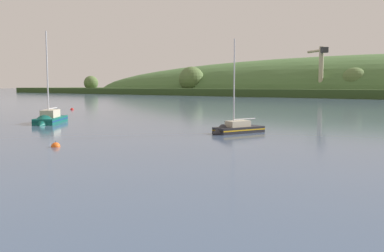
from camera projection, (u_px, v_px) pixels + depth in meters
The scene contains 6 objects.
far_shoreline_hill at pixel (355, 95), 227.29m from camera, with size 512.86×151.45×42.79m.
dockside_crane at pixel (321, 73), 195.86m from camera, with size 12.37×10.76×23.02m.
sailboat_near_mooring at pixel (49, 122), 59.20m from camera, with size 7.52×8.96×13.96m.
sailboat_midwater_white at pixel (234, 131), 47.19m from camera, with size 4.50×6.89×11.25m.
mooring_buoy_foreground at pixel (56, 147), 36.68m from camera, with size 0.78×0.78×0.86m.
mooring_buoy_midchannel at pixel (72, 110), 93.02m from camera, with size 0.77×0.77×0.85m.
Camera 1 is at (23.42, -7.98, 5.27)m, focal length 39.85 mm.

